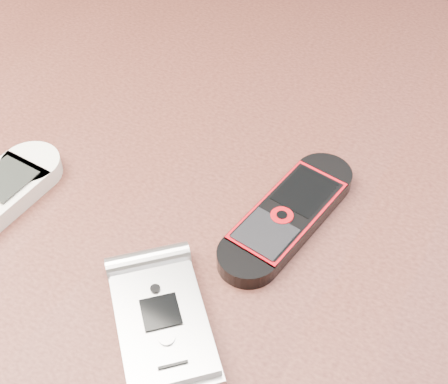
{
  "coord_description": "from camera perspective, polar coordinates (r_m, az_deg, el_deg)",
  "views": [
    {
      "loc": [
        0.16,
        -0.31,
        1.12
      ],
      "look_at": [
        0.01,
        0.0,
        0.76
      ],
      "focal_mm": 50.0,
      "sensor_mm": 36.0,
      "label": 1
    }
  ],
  "objects": [
    {
      "name": "motorola_razr",
      "position": [
        0.43,
        -5.66,
        -11.76
      ],
      "size": [
        0.12,
        0.13,
        0.02
      ],
      "primitive_type": "cube",
      "rotation": [
        0.0,
        0.0,
        0.73
      ],
      "color": "silver",
      "rests_on": "table"
    },
    {
      "name": "table",
      "position": [
        0.59,
        -0.44,
        -7.64
      ],
      "size": [
        1.2,
        0.8,
        0.75
      ],
      "color": "black",
      "rests_on": "ground"
    },
    {
      "name": "nokia_black_red",
      "position": [
        0.49,
        5.86,
        -2.09
      ],
      "size": [
        0.07,
        0.16,
        0.02
      ],
      "primitive_type": "cube",
      "rotation": [
        0.0,
        0.0,
        -0.19
      ],
      "color": "black",
      "rests_on": "table"
    }
  ]
}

